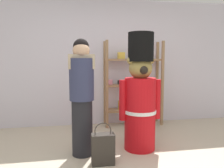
{
  "coord_description": "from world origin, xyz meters",
  "views": [
    {
      "loc": [
        -0.61,
        -2.43,
        1.32
      ],
      "look_at": [
        -0.06,
        0.66,
        1.0
      ],
      "focal_mm": 35.44,
      "sensor_mm": 36.0,
      "label": 1
    }
  ],
  "objects_px": {
    "shopping_bag": "(103,149)",
    "person_shopper": "(82,95)",
    "merchandise_shelf": "(133,83)",
    "teddy_bear_guard": "(140,97)"
  },
  "relations": [
    {
      "from": "person_shopper",
      "to": "shopping_bag",
      "type": "xyz_separation_m",
      "value": [
        0.25,
        -0.35,
        -0.65
      ]
    },
    {
      "from": "person_shopper",
      "to": "shopping_bag",
      "type": "bearing_deg",
      "value": -54.39
    },
    {
      "from": "merchandise_shelf",
      "to": "person_shopper",
      "type": "distance_m",
      "value": 1.75
    },
    {
      "from": "merchandise_shelf",
      "to": "shopping_bag",
      "type": "distance_m",
      "value": 2.02
    },
    {
      "from": "teddy_bear_guard",
      "to": "shopping_bag",
      "type": "distance_m",
      "value": 0.95
    },
    {
      "from": "merchandise_shelf",
      "to": "person_shopper",
      "type": "xyz_separation_m",
      "value": [
        -1.11,
        -1.35,
        -0.01
      ]
    },
    {
      "from": "merchandise_shelf",
      "to": "teddy_bear_guard",
      "type": "relative_size",
      "value": 1.0
    },
    {
      "from": "shopping_bag",
      "to": "person_shopper",
      "type": "bearing_deg",
      "value": 125.61
    },
    {
      "from": "person_shopper",
      "to": "teddy_bear_guard",
      "type": "bearing_deg",
      "value": 4.28
    },
    {
      "from": "merchandise_shelf",
      "to": "person_shopper",
      "type": "bearing_deg",
      "value": -129.45
    }
  ]
}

